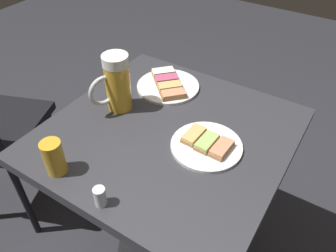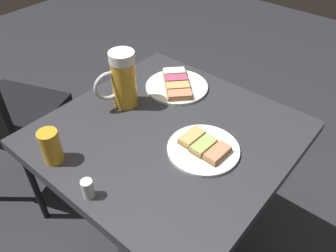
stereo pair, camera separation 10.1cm
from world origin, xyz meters
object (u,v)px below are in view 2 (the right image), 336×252
object	(u,v)px
beer_glass_small	(51,147)
salt_shaker	(88,189)
plate_near	(177,85)
beer_mug	(122,80)
plate_far	(204,147)

from	to	relation	value
beer_glass_small	salt_shaker	bearing A→B (deg)	-96.36
plate_near	beer_mug	world-z (taller)	beer_mug
plate_near	beer_glass_small	xyz separation A→B (m)	(-0.50, 0.04, 0.04)
beer_mug	beer_glass_small	xyz separation A→B (m)	(-0.31, -0.04, -0.04)
plate_near	salt_shaker	distance (m)	0.53
plate_near	beer_glass_small	world-z (taller)	beer_glass_small
plate_far	beer_glass_small	distance (m)	0.42
plate_near	plate_far	world-z (taller)	same
plate_far	beer_glass_small	xyz separation A→B (m)	(-0.30, 0.30, 0.04)
beer_glass_small	salt_shaker	world-z (taller)	beer_glass_small
plate_far	beer_mug	world-z (taller)	beer_mug
beer_mug	plate_far	bearing A→B (deg)	-91.33
plate_near	beer_mug	bearing A→B (deg)	158.52
plate_near	plate_far	distance (m)	0.32
beer_mug	salt_shaker	distance (m)	0.39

